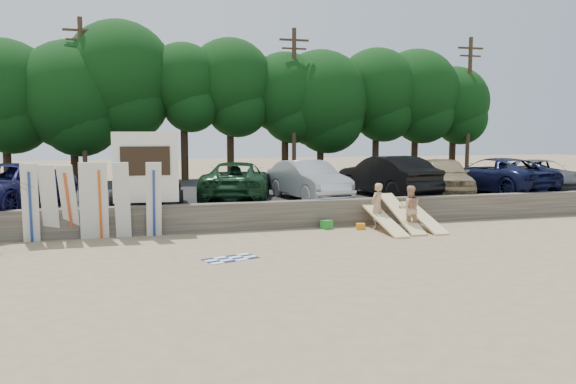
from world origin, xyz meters
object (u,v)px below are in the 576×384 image
object	(u,v)px
car_5	(495,175)
car_4	(443,176)
car_0	(4,187)
car_6	(540,175)
car_1	(237,181)
car_2	(308,180)
cooler	(327,225)
beachgoer_b	(409,209)
car_3	(387,176)
beachgoer_a	(377,206)
box_trailer	(147,165)

from	to	relation	value
car_5	car_4	bearing A→B (deg)	-0.16
car_0	car_6	world-z (taller)	car_0
car_1	car_2	xyz separation A→B (m)	(2.94, -0.65, 0.02)
car_1	car_5	bearing A→B (deg)	-166.37
car_2	cooler	world-z (taller)	car_2
car_1	car_6	bearing A→B (deg)	-165.41
car_4	beachgoer_b	distance (m)	6.20
car_2	cooler	distance (m)	3.54
car_4	car_0	bearing A→B (deg)	-159.52
car_3	car_4	bearing A→B (deg)	163.32
car_3	beachgoer_a	size ratio (longest dim) A/B	3.24
car_2	beachgoer_a	size ratio (longest dim) A/B	2.96
car_1	car_6	distance (m)	15.06
car_3	car_4	world-z (taller)	car_3
car_5	car_6	bearing A→B (deg)	176.33
car_5	car_1	bearing A→B (deg)	-8.97
box_trailer	car_2	distance (m)	6.62
car_3	beachgoer_a	distance (m)	4.61
car_5	cooler	xyz separation A→B (m)	(-9.73, -3.68, -1.36)
car_1	cooler	distance (m)	4.88
box_trailer	beachgoer_a	distance (m)	8.87
car_6	beachgoer_a	bearing A→B (deg)	-144.11
car_3	beachgoer_b	bearing A→B (deg)	62.79
box_trailer	beachgoer_b	bearing A→B (deg)	-23.05
car_0	beachgoer_b	world-z (taller)	car_0
car_0	beachgoer_b	distance (m)	14.61
car_6	car_2	bearing A→B (deg)	-163.04
box_trailer	car_4	xyz separation A→B (m)	(12.98, 0.27, -0.73)
beachgoer_a	cooler	bearing A→B (deg)	-44.99
beachgoer_a	box_trailer	bearing A→B (deg)	-55.57
car_4	car_6	world-z (taller)	car_4
beachgoer_a	beachgoer_b	bearing A→B (deg)	98.61
car_0	car_1	world-z (taller)	car_0
car_1	car_5	world-z (taller)	car_5
car_2	beachgoer_b	world-z (taller)	car_2
car_5	cooler	bearing A→B (deg)	12.77
car_0	car_1	xyz separation A→B (m)	(8.67, 0.87, -0.05)
box_trailer	beachgoer_a	xyz separation A→B (m)	(8.06, -3.40, -1.45)
box_trailer	car_6	size ratio (longest dim) A/B	0.86
car_3	car_4	distance (m)	2.67
car_4	cooler	distance (m)	7.62
beachgoer_b	beachgoer_a	bearing A→B (deg)	-32.39
car_3	car_0	bearing A→B (deg)	-8.83
car_1	car_2	distance (m)	3.01
box_trailer	car_5	bearing A→B (deg)	5.38
car_2	cooler	bearing A→B (deg)	-105.00
beachgoer_b	car_4	bearing A→B (deg)	-115.38
car_3	car_6	world-z (taller)	car_3
cooler	car_6	bearing A→B (deg)	-4.18
car_3	car_4	size ratio (longest dim) A/B	1.07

